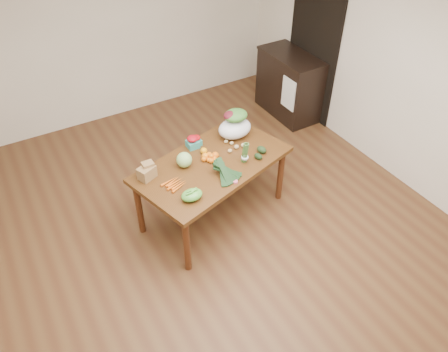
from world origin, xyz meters
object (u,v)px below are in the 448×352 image
cabbage (184,160)px  kale_bunch (228,172)px  mandarin_cluster (211,157)px  cabinet (289,85)px  asparagus_bundle (245,153)px  salad_bag (235,125)px  paper_bag (147,172)px  dining_table (213,189)px

cabbage → kale_bunch: 0.49m
mandarin_cluster → cabinet: bearing=33.0°
asparagus_bundle → salad_bag: bearing=55.2°
salad_bag → paper_bag: bearing=-170.9°
mandarin_cluster → asparagus_bundle: size_ratio=0.72×
asparagus_bundle → paper_bag: bearing=148.2°
kale_bunch → asparagus_bundle: size_ratio=1.60×
kale_bunch → dining_table: bearing=76.7°
dining_table → kale_bunch: bearing=-103.3°
dining_table → salad_bag: (0.45, 0.29, 0.53)m
mandarin_cluster → kale_bunch: kale_bunch is taller
paper_bag → asparagus_bundle: asparagus_bundle is taller
dining_table → asparagus_bundle: asparagus_bundle is taller
dining_table → paper_bag: paper_bag is taller
kale_bunch → paper_bag: bearing=133.5°
mandarin_cluster → asparagus_bundle: bearing=-34.9°
cabinet → kale_bunch: cabinet is taller
paper_bag → mandarin_cluster: paper_bag is taller
cabbage → paper_bag: bearing=177.4°
cabinet → salad_bag: (-1.60, -1.07, 0.43)m
dining_table → mandarin_cluster: size_ratio=9.07×
kale_bunch → asparagus_bundle: 0.32m
dining_table → asparagus_bundle: (0.30, -0.17, 0.50)m
paper_bag → salad_bag: salad_bag is taller
salad_bag → dining_table: bearing=-147.3°
cabbage → asparagus_bundle: asparagus_bundle is taller
dining_table → paper_bag: (-0.68, 0.11, 0.46)m
cabinet → mandarin_cluster: bearing=-147.0°
cabbage → kale_bunch: bearing=-53.5°
mandarin_cluster → kale_bunch: 0.34m
mandarin_cluster → salad_bag: size_ratio=0.46×
asparagus_bundle → salad_bag: (0.16, 0.46, 0.03)m
dining_table → cabinet: bearing=17.6°
asparagus_bundle → cabinet: bearing=25.1°
cabbage → salad_bag: salad_bag is taller
asparagus_bundle → dining_table: bearing=134.6°
cabbage → mandarin_cluster: 0.29m
cabinet → cabbage: bearing=-151.4°
dining_table → cabbage: cabbage is taller
dining_table → mandarin_cluster: 0.42m
cabbage → kale_bunch: (0.29, -0.39, -0.00)m
cabinet → paper_bag: cabinet is taller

